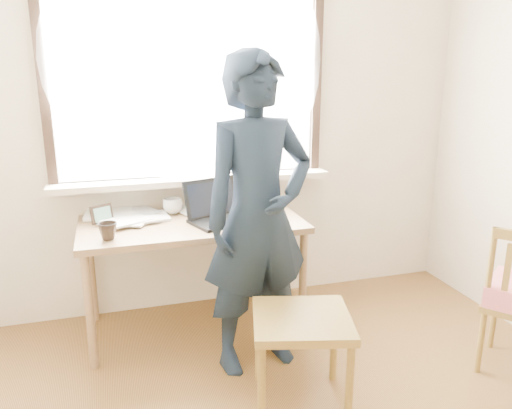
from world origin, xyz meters
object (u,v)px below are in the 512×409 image
object	(u,v)px
mug_white	(173,206)
person	(258,217)
mug_dark	(108,231)
desk	(192,233)
work_chair	(302,330)
laptop	(218,211)

from	to	relation	value
mug_white	person	xyz separation A→B (m)	(0.37, -0.69, 0.10)
mug_dark	desk	bearing A→B (deg)	22.04
mug_dark	work_chair	bearing A→B (deg)	-38.88
desk	laptop	size ratio (longest dim) A/B	3.06
mug_white	work_chair	size ratio (longest dim) A/B	0.22
laptop	work_chair	size ratio (longest dim) A/B	0.78
desk	mug_white	xyz separation A→B (m)	(-0.09, 0.21, 0.13)
laptop	mug_white	distance (m)	0.34
mug_white	desk	bearing A→B (deg)	-66.73
person	laptop	bearing A→B (deg)	94.40
desk	mug_white	bearing A→B (deg)	113.27
desk	mug_dark	xyz separation A→B (m)	(-0.50, -0.20, 0.12)
mug_dark	work_chair	distance (m)	1.19
mug_white	mug_dark	distance (m)	0.58
work_chair	person	bearing A→B (deg)	102.40
work_chair	person	distance (m)	0.64
desk	person	bearing A→B (deg)	-59.78
desk	mug_white	size ratio (longest dim) A/B	10.70
desk	work_chair	distance (m)	1.02
mug_dark	person	xyz separation A→B (m)	(0.78, -0.28, 0.10)
desk	mug_white	world-z (taller)	mug_white
laptop	mug_dark	xyz separation A→B (m)	(-0.66, -0.17, -0.01)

